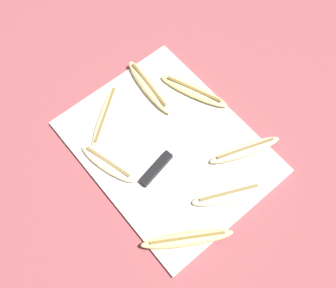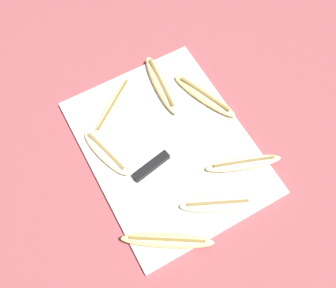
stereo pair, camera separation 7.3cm
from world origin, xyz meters
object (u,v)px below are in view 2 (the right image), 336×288
at_px(banana_pale_long, 106,152).
at_px(banana_golden_short, 167,241).
at_px(knife, 160,160).
at_px(banana_mellow_near, 161,85).
at_px(banana_cream_curved, 243,163).
at_px(banana_spotted_left, 204,96).
at_px(banana_soft_right, 113,106).
at_px(banana_bright_far, 218,204).

xyz_separation_m(banana_pale_long, banana_golden_short, (0.25, 0.03, 0.00)).
distance_m(knife, banana_mellow_near, 0.21).
distance_m(banana_mellow_near, banana_cream_curved, 0.29).
relative_size(banana_spotted_left, banana_cream_curved, 1.05).
distance_m(banana_pale_long, banana_soft_right, 0.13).
bearing_deg(banana_spotted_left, banana_bright_far, -25.41).
bearing_deg(knife, banana_bright_far, 10.49).
bearing_deg(banana_bright_far, knife, -158.91).
bearing_deg(banana_spotted_left, banana_cream_curved, -4.80).
bearing_deg(banana_golden_short, banana_cream_curved, 106.03).
bearing_deg(banana_golden_short, banana_spotted_left, 136.41).
distance_m(banana_soft_right, banana_spotted_left, 0.23).
bearing_deg(banana_cream_curved, banana_pale_long, -124.18).
bearing_deg(banana_soft_right, banana_mellow_near, 88.53).
relative_size(banana_pale_long, banana_bright_far, 0.96).
xyz_separation_m(banana_pale_long, banana_soft_right, (-0.11, 0.07, -0.00)).
bearing_deg(knife, banana_pale_long, -137.70).
distance_m(knife, banana_golden_short, 0.19).
relative_size(banana_spotted_left, banana_bright_far, 1.11).
height_order(banana_cream_curved, banana_bright_far, banana_cream_curved).
height_order(banana_spotted_left, banana_golden_short, banana_golden_short).
distance_m(banana_spotted_left, banana_cream_curved, 0.20).
height_order(banana_golden_short, banana_cream_curved, same).
height_order(banana_pale_long, banana_spotted_left, banana_pale_long).
bearing_deg(banana_cream_curved, knife, -122.24).
bearing_deg(banana_cream_curved, banana_mellow_near, -167.54).
xyz_separation_m(banana_golden_short, banana_mellow_near, (-0.35, 0.18, -0.00)).
bearing_deg(banana_soft_right, knife, 10.25).
xyz_separation_m(knife, banana_soft_right, (-0.18, -0.03, 0.00)).
bearing_deg(banana_soft_right, banana_golden_short, -6.98).
bearing_deg(banana_golden_short, knife, 156.07).
height_order(banana_mellow_near, banana_cream_curved, same).
relative_size(banana_cream_curved, banana_bright_far, 1.06).
bearing_deg(banana_golden_short, banana_pale_long, -174.17).
distance_m(banana_golden_short, banana_mellow_near, 0.39).
xyz_separation_m(knife, banana_pale_long, (-0.08, -0.10, 0.00)).
relative_size(knife, banana_spotted_left, 1.29).
distance_m(banana_pale_long, banana_mellow_near, 0.23).
bearing_deg(banana_soft_right, banana_pale_long, -33.16).
xyz_separation_m(knife, banana_mellow_near, (-0.18, 0.10, 0.00)).
bearing_deg(banana_bright_far, banana_spotted_left, 154.59).
height_order(knife, banana_spotted_left, same).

